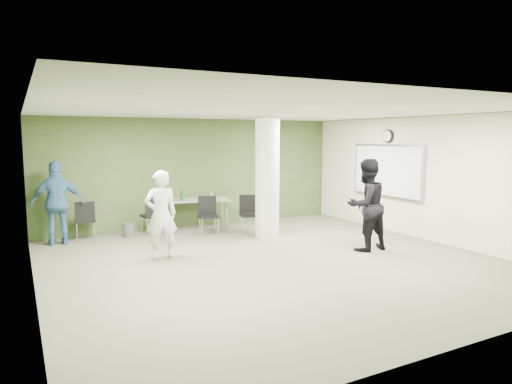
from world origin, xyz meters
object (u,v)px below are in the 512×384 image
folding_table (196,201)px  woman_white (161,215)px  man_black (366,205)px  man_blue (58,203)px  chair_back_left (85,218)px

folding_table → woman_white: bearing=-112.7°
folding_table → man_black: size_ratio=0.92×
man_black → man_blue: man_black is taller
woman_white → man_black: (3.90, -1.35, 0.09)m
woman_white → man_black: bearing=162.8°
folding_table → man_blue: size_ratio=0.96×
chair_back_left → woman_white: (1.09, -2.32, 0.33)m
chair_back_left → man_black: man_black is taller
chair_back_left → man_blue: 0.70m
folding_table → man_black: bearing=-45.9°
chair_back_left → woman_white: woman_white is taller
folding_table → man_blue: 3.21m
folding_table → man_blue: bearing=-166.0°
chair_back_left → man_black: bearing=148.6°
man_black → folding_table: bearing=-58.9°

